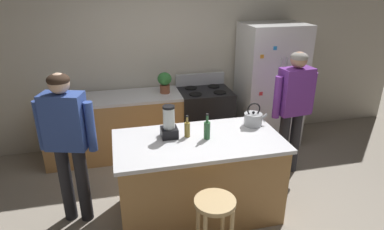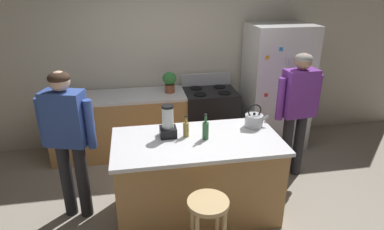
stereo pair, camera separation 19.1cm
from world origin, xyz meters
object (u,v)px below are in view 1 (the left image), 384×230
object	(u,v)px
bottle_vinegar	(187,129)
bottle_olive_oil	(207,129)
person_by_island_left	(67,136)
tea_kettle	(253,119)
kitchen_island	(198,177)
potted_plant	(165,81)
person_by_sink_right	(294,103)
refrigerator	(270,85)
blender_appliance	(169,124)
stove_range	(204,118)
bar_stool	(215,216)

from	to	relation	value
bottle_vinegar	bottle_olive_oil	bearing A→B (deg)	-25.54
person_by_island_left	tea_kettle	world-z (taller)	person_by_island_left
kitchen_island	potted_plant	bearing A→B (deg)	93.73
bottle_olive_oil	bottle_vinegar	bearing A→B (deg)	154.46
bottle_olive_oil	potted_plant	bearing A→B (deg)	96.92
person_by_sink_right	bottle_vinegar	xyz separation A→B (m)	(-1.47, -0.45, 0.00)
kitchen_island	refrigerator	distance (m)	2.17
blender_appliance	stove_range	bearing A→B (deg)	61.08
potted_plant	blender_appliance	distance (m)	1.43
person_by_island_left	potted_plant	xyz separation A→B (m)	(1.19, 1.35, 0.09)
kitchen_island	bottle_olive_oil	xyz separation A→B (m)	(0.09, 0.00, 0.55)
person_by_island_left	kitchen_island	bearing A→B (deg)	-8.85
bar_stool	potted_plant	size ratio (longest dim) A/B	2.35
person_by_sink_right	bar_stool	xyz separation A→B (m)	(-1.42, -1.30, -0.45)
person_by_island_left	bottle_olive_oil	xyz separation A→B (m)	(1.38, -0.20, 0.02)
potted_plant	refrigerator	bearing A→B (deg)	-1.79
bottle_vinegar	bar_stool	bearing A→B (deg)	-86.49
person_by_island_left	blender_appliance	world-z (taller)	person_by_island_left
kitchen_island	refrigerator	xyz separation A→B (m)	(1.50, 1.50, 0.46)
person_by_island_left	blender_appliance	bearing A→B (deg)	-4.12
person_by_island_left	blender_appliance	distance (m)	1.02
person_by_island_left	potted_plant	bearing A→B (deg)	48.46
kitchen_island	bottle_vinegar	world-z (taller)	bottle_vinegar
person_by_island_left	tea_kettle	bearing A→B (deg)	0.03
tea_kettle	person_by_sink_right	bearing A→B (deg)	26.58
stove_range	tea_kettle	size ratio (longest dim) A/B	3.96
refrigerator	bottle_vinegar	size ratio (longest dim) A/B	7.81
person_by_sink_right	bottle_olive_oil	bearing A→B (deg)	-157.07
kitchen_island	stove_range	distance (m)	1.60
kitchen_island	blender_appliance	world-z (taller)	blender_appliance
refrigerator	person_by_sink_right	distance (m)	0.96
person_by_sink_right	kitchen_island	bearing A→B (deg)	-158.20
kitchen_island	stove_range	size ratio (longest dim) A/B	1.59
kitchen_island	potted_plant	distance (m)	1.67
person_by_sink_right	person_by_island_left	bearing A→B (deg)	-172.58
potted_plant	stove_range	bearing A→B (deg)	-2.49
stove_range	blender_appliance	bearing A→B (deg)	-118.92
kitchen_island	potted_plant	xyz separation A→B (m)	(-0.10, 1.55, 0.63)
bar_stool	bottle_vinegar	bearing A→B (deg)	93.51
person_by_sink_right	potted_plant	size ratio (longest dim) A/B	5.46
refrigerator	bottle_vinegar	bearing A→B (deg)	-138.80
refrigerator	person_by_sink_right	bearing A→B (deg)	-97.93
stove_range	person_by_island_left	distance (m)	2.28
person_by_island_left	person_by_sink_right	xyz separation A→B (m)	(2.67, 0.35, -0.00)
person_by_sink_right	potted_plant	bearing A→B (deg)	145.81
bar_stool	bottle_vinegar	distance (m)	0.96
kitchen_island	blender_appliance	size ratio (longest dim) A/B	5.03
tea_kettle	bar_stool	bearing A→B (deg)	-127.50
bottle_olive_oil	tea_kettle	world-z (taller)	bottle_olive_oil
person_by_sink_right	bottle_vinegar	distance (m)	1.54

